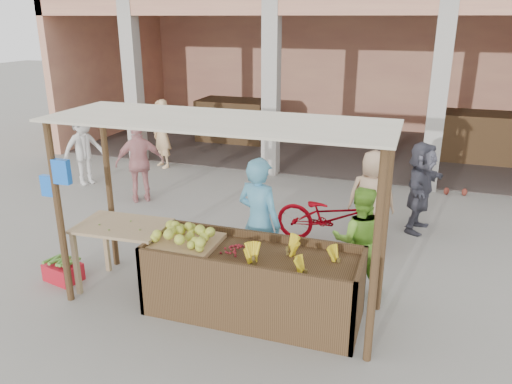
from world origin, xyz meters
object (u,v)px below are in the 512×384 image
(vendor_green, at_px, (359,238))
(motorcycle, at_px, (331,216))
(fruit_stall, at_px, (253,285))
(red_crate, at_px, (63,272))
(side_table, at_px, (123,235))
(vendor_blue, at_px, (259,218))

(vendor_green, xyz_separation_m, motorcycle, (-0.60, 1.29, -0.28))
(fruit_stall, bearing_deg, vendor_green, 40.55)
(red_crate, height_order, vendor_green, vendor_green)
(vendor_green, bearing_deg, side_table, 8.97)
(side_table, distance_m, red_crate, 1.17)
(side_table, distance_m, motorcycle, 3.23)
(red_crate, height_order, vendor_blue, vendor_blue)
(fruit_stall, xyz_separation_m, red_crate, (-2.77, -0.06, -0.28))
(fruit_stall, bearing_deg, motorcycle, 76.70)
(side_table, bearing_deg, fruit_stall, -4.36)
(fruit_stall, relative_size, red_crate, 5.44)
(side_table, distance_m, vendor_blue, 1.80)
(red_crate, xyz_separation_m, vendor_green, (3.90, 1.03, 0.65))
(fruit_stall, height_order, vendor_blue, vendor_blue)
(fruit_stall, distance_m, red_crate, 2.78)
(vendor_green, bearing_deg, fruit_stall, 32.11)
(side_table, bearing_deg, red_crate, -176.66)
(red_crate, xyz_separation_m, motorcycle, (3.30, 2.31, 0.37))
(motorcycle, bearing_deg, vendor_green, -149.31)
(fruit_stall, height_order, red_crate, fruit_stall)
(fruit_stall, xyz_separation_m, vendor_green, (1.13, 0.97, 0.37))
(red_crate, bearing_deg, fruit_stall, 13.66)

